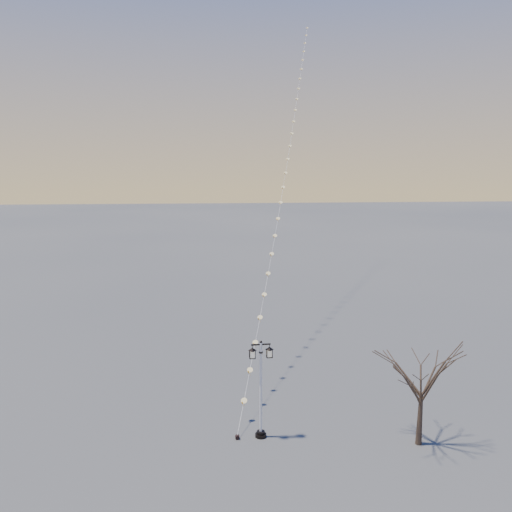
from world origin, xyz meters
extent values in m
plane|color=#484948|center=(0.00, 0.00, 0.00)|extent=(300.00, 300.00, 0.00)
cylinder|color=black|center=(-0.17, 1.84, 0.07)|extent=(0.51, 0.51, 0.15)
cylinder|color=black|center=(-0.17, 1.84, 0.21)|extent=(0.37, 0.37, 0.13)
cylinder|color=silver|center=(-0.17, 1.84, 2.43)|extent=(0.12, 0.12, 4.32)
cylinder|color=black|center=(-0.17, 1.84, 4.09)|extent=(0.18, 0.18, 0.06)
cube|color=black|center=(-0.17, 1.84, 4.45)|extent=(0.87, 0.11, 0.06)
sphere|color=black|center=(-0.17, 1.84, 4.56)|extent=(0.13, 0.13, 0.13)
pyramid|color=black|center=(-0.55, 1.82, 4.32)|extent=(0.40, 0.40, 0.13)
cube|color=beige|center=(-0.55, 1.82, 4.03)|extent=(0.24, 0.24, 0.31)
cube|color=black|center=(-0.55, 1.82, 3.86)|extent=(0.28, 0.28, 0.04)
pyramid|color=black|center=(0.22, 1.87, 4.32)|extent=(0.40, 0.40, 0.13)
cube|color=beige|center=(0.22, 1.87, 4.03)|extent=(0.24, 0.24, 0.31)
cube|color=black|center=(0.22, 1.87, 3.86)|extent=(0.28, 0.28, 0.04)
cone|color=#35281D|center=(6.82, 0.58, 1.21)|extent=(0.29, 0.29, 2.43)
cylinder|color=black|center=(-1.25, 1.74, 0.10)|extent=(0.20, 0.20, 0.20)
cylinder|color=black|center=(-1.25, 1.74, 0.12)|extent=(0.03, 0.03, 0.24)
cone|color=orange|center=(4.26, 23.34, 14.31)|extent=(0.08, 0.08, 0.27)
cylinder|color=white|center=(-1.25, 1.74, 0.59)|extent=(0.02, 0.02, 0.78)
camera|label=1|loc=(-2.34, -19.65, 12.30)|focal=35.72mm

